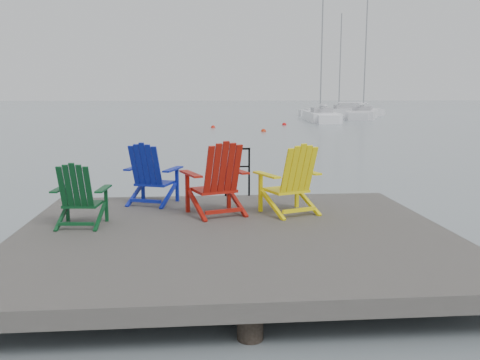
{
  "coord_description": "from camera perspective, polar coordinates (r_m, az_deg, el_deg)",
  "views": [
    {
      "loc": [
        -0.5,
        -6.82,
        2.37
      ],
      "look_at": [
        0.27,
        2.14,
        0.85
      ],
      "focal_mm": 38.0,
      "sensor_mm": 36.0,
      "label": 1
    }
  ],
  "objects": [
    {
      "name": "ground",
      "position": [
        7.24,
        -0.71,
        -9.51
      ],
      "size": [
        400.0,
        400.0,
        0.0
      ],
      "primitive_type": "plane",
      "color": "slate",
      "rests_on": "ground"
    },
    {
      "name": "sailboat_near",
      "position": [
        47.1,
        9.05,
        7.0
      ],
      "size": [
        3.34,
        9.33,
        12.51
      ],
      "rotation": [
        0.0,
        0.0,
        -0.11
      ],
      "color": "white",
      "rests_on": "ground"
    },
    {
      "name": "buoy_c",
      "position": [
        40.42,
        4.99,
        6.17
      ],
      "size": [
        0.37,
        0.37,
        0.37
      ],
      "primitive_type": "sphere",
      "color": "red",
      "rests_on": "ground"
    },
    {
      "name": "chair_green",
      "position": [
        7.55,
        -17.56,
        -1.57
      ],
      "size": [
        0.78,
        0.73,
        0.92
      ],
      "rotation": [
        0.0,
        0.0,
        -0.09
      ],
      "color": "#0B3E1C",
      "rests_on": "dock"
    },
    {
      "name": "chair_red",
      "position": [
        7.89,
        -2.56,
        0.17
      ],
      "size": [
        1.1,
        1.05,
        1.15
      ],
      "rotation": [
        0.0,
        0.0,
        0.35
      ],
      "color": "#9C140B",
      "rests_on": "dock"
    },
    {
      "name": "dock",
      "position": [
        7.13,
        -0.72,
        -6.87
      ],
      "size": [
        6.0,
        5.0,
        1.4
      ],
      "color": "#292624",
      "rests_on": "ground"
    },
    {
      "name": "handrail",
      "position": [
        9.39,
        -0.3,
        1.47
      ],
      "size": [
        0.48,
        0.04,
        0.9
      ],
      "color": "black",
      "rests_on": "dock"
    },
    {
      "name": "buoy_d",
      "position": [
        37.17,
        -3.04,
        5.9
      ],
      "size": [
        0.32,
        0.32,
        0.32
      ],
      "primitive_type": "sphere",
      "color": "red",
      "rests_on": "ground"
    },
    {
      "name": "chair_blue",
      "position": [
        8.8,
        -9.97,
        0.71
      ],
      "size": [
        1.01,
        0.97,
        1.06
      ],
      "rotation": [
        0.0,
        0.0,
        -0.36
      ],
      "color": "#0E1C96",
      "rests_on": "dock"
    },
    {
      "name": "sailboat_mid",
      "position": [
        53.88,
        13.61,
        7.16
      ],
      "size": [
        6.23,
        10.22,
        13.59
      ],
      "rotation": [
        0.0,
        0.0,
        -0.39
      ],
      "color": "silver",
      "rests_on": "ground"
    },
    {
      "name": "sailboat_far",
      "position": [
        59.17,
        11.43,
        7.43
      ],
      "size": [
        8.31,
        2.18,
        11.48
      ],
      "rotation": [
        0.0,
        0.0,
        1.57
      ],
      "color": "silver",
      "rests_on": "ground"
    },
    {
      "name": "buoy_b",
      "position": [
        33.18,
        2.65,
        5.47
      ],
      "size": [
        0.35,
        0.35,
        0.35
      ],
      "primitive_type": "sphere",
      "color": "red",
      "rests_on": "ground"
    },
    {
      "name": "buoy_a",
      "position": [
        20.42,
        7.16,
        2.84
      ],
      "size": [
        0.38,
        0.38,
        0.38
      ],
      "primitive_type": "sphere",
      "color": "red",
      "rests_on": "ground"
    },
    {
      "name": "chair_yellow",
      "position": [
        8.0,
        5.76,
        0.1
      ],
      "size": [
        1.06,
        1.02,
        1.1
      ],
      "rotation": [
        0.0,
        0.0,
        0.38
      ],
      "color": "yellow",
      "rests_on": "dock"
    }
  ]
}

